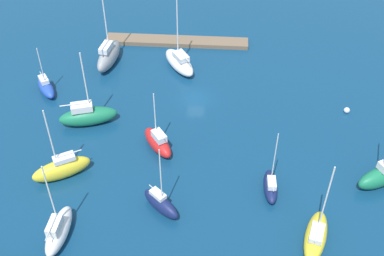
# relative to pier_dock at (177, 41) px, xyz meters

# --- Properties ---
(water) EXTENTS (160.00, 160.00, 0.00)m
(water) POSITION_rel_pier_dock_xyz_m (-4.15, 14.73, -0.36)
(water) COLOR navy
(water) RESTS_ON ground
(pier_dock) EXTENTS (23.96, 2.81, 0.71)m
(pier_dock) POSITION_rel_pier_dock_xyz_m (0.00, 0.00, 0.00)
(pier_dock) COLOR brown
(pier_dock) RESTS_ON ground
(sailboat_navy_far_north) EXTENTS (1.80, 5.27, 9.16)m
(sailboat_navy_far_north) POSITION_rel_pier_dock_xyz_m (-14.15, 31.94, 0.59)
(sailboat_navy_far_north) COLOR #141E4C
(sailboat_navy_far_north) RESTS_ON water
(sailboat_yellow_far_south) EXTENTS (7.27, 5.33, 10.77)m
(sailboat_yellow_far_south) POSITION_rel_pier_dock_xyz_m (11.22, 31.24, 1.06)
(sailboat_yellow_far_south) COLOR yellow
(sailboat_yellow_far_south) RESTS_ON water
(sailboat_green_east_end) EXTENTS (6.90, 5.13, 13.17)m
(sailboat_green_east_end) POSITION_rel_pier_dock_xyz_m (-27.46, 29.82, 1.13)
(sailboat_green_east_end) COLOR #19724C
(sailboat_green_east_end) RESTS_ON water
(sailboat_white_lone_north) EXTENTS (6.46, 7.94, 12.88)m
(sailboat_white_lone_north) POSITION_rel_pier_dock_xyz_m (-1.10, 7.41, 0.94)
(sailboat_white_lone_north) COLOR white
(sailboat_white_lone_north) RESTS_ON water
(sailboat_blue_near_pier) EXTENTS (4.56, 5.55, 7.86)m
(sailboat_blue_near_pier) POSITION_rel_pier_dock_xyz_m (18.09, 14.78, 0.62)
(sailboat_blue_near_pier) COLOR #2347B2
(sailboat_blue_near_pier) RESTS_ON water
(sailboat_gray_mid_basin) EXTENTS (3.64, 8.27, 15.05)m
(sailboat_gray_mid_basin) POSITION_rel_pier_dock_xyz_m (10.13, 7.01, 1.38)
(sailboat_gray_mid_basin) COLOR gray
(sailboat_gray_mid_basin) RESTS_ON water
(sailboat_red_off_beacon) EXTENTS (5.19, 6.13, 8.93)m
(sailboat_red_off_beacon) POSITION_rel_pier_dock_xyz_m (0.10, 25.59, 0.88)
(sailboat_red_off_beacon) COLOR red
(sailboat_red_off_beacon) RESTS_ON water
(sailboat_navy_center_basin) EXTENTS (5.19, 4.87, 9.98)m
(sailboat_navy_center_basin) POSITION_rel_pier_dock_xyz_m (-1.45, 35.60, 0.80)
(sailboat_navy_center_basin) COLOR #141E4C
(sailboat_navy_center_basin) RESTS_ON water
(sailboat_yellow_inner_mooring) EXTENTS (4.11, 7.33, 11.53)m
(sailboat_yellow_inner_mooring) POSITION_rel_pier_dock_xyz_m (-18.64, 38.89, 0.77)
(sailboat_yellow_inner_mooring) COLOR yellow
(sailboat_yellow_inner_mooring) RESTS_ON water
(sailboat_green_along_channel) EXTENTS (8.32, 4.67, 11.53)m
(sailboat_green_along_channel) POSITION_rel_pier_dock_xyz_m (10.27, 21.28, 1.08)
(sailboat_green_along_channel) COLOR #19724C
(sailboat_green_along_channel) RESTS_ON water
(sailboat_white_outer_mooring) EXTENTS (2.44, 6.75, 10.97)m
(sailboat_white_outer_mooring) POSITION_rel_pier_dock_xyz_m (9.16, 40.22, 0.98)
(sailboat_white_outer_mooring) COLOR white
(sailboat_white_outer_mooring) RESTS_ON water
(mooring_buoy_white) EXTENTS (0.84, 0.84, 0.84)m
(mooring_buoy_white) POSITION_rel_pier_dock_xyz_m (-25.69, 16.45, 0.06)
(mooring_buoy_white) COLOR white
(mooring_buoy_white) RESTS_ON water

